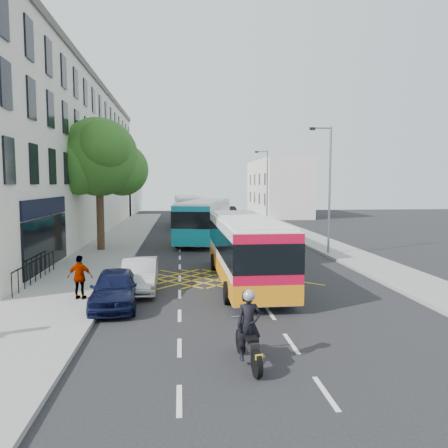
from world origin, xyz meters
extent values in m
plane|color=black|center=(0.00, 0.00, 0.00)|extent=(120.00, 120.00, 0.00)
cube|color=gray|center=(-8.50, 15.00, 0.07)|extent=(5.00, 70.00, 0.15)
cube|color=gray|center=(7.50, 15.00, 0.07)|extent=(3.00, 70.00, 0.15)
cube|color=beige|center=(-14.00, 24.50, 6.50)|extent=(8.00, 45.00, 13.00)
cube|color=#59544C|center=(-14.00, 24.50, 13.25)|extent=(8.30, 45.00, 0.50)
cube|color=black|center=(-9.95, 8.00, 3.40)|extent=(0.12, 7.00, 0.90)
cube|color=black|center=(-9.95, 8.00, 1.60)|extent=(0.12, 7.00, 2.60)
cube|color=silver|center=(-14.00, 55.00, 5.00)|extent=(8.00, 20.00, 10.00)
cube|color=silver|center=(11.00, 48.00, 4.00)|extent=(6.00, 18.00, 8.00)
cylinder|color=#382619|center=(-8.50, 15.00, 2.35)|extent=(0.50, 0.50, 4.40)
sphere|color=#174E16|center=(-8.50, 15.00, 6.35)|extent=(5.20, 5.20, 5.20)
sphere|color=#174E16|center=(-7.10, 15.80, 5.55)|extent=(3.60, 3.60, 3.60)
sphere|color=#174E16|center=(-9.70, 14.40, 5.75)|extent=(3.80, 3.80, 3.80)
sphere|color=#174E16|center=(-7.90, 13.70, 6.95)|extent=(3.40, 3.40, 3.40)
sphere|color=#174E16|center=(-9.30, 16.10, 7.35)|extent=(3.20, 3.20, 3.20)
cylinder|color=slate|center=(6.30, 12.00, 4.15)|extent=(0.14, 0.14, 8.00)
cylinder|color=slate|center=(5.70, 12.00, 8.05)|extent=(1.20, 0.10, 0.10)
cube|color=black|center=(5.10, 12.00, 8.00)|extent=(0.35, 0.15, 0.18)
cylinder|color=slate|center=(6.30, 32.00, 4.15)|extent=(0.14, 0.14, 8.00)
cylinder|color=slate|center=(5.70, 32.00, 8.05)|extent=(1.20, 0.10, 0.10)
cube|color=black|center=(5.10, 32.00, 8.00)|extent=(0.35, 0.15, 0.18)
cube|color=silver|center=(-0.17, 4.92, 1.64)|extent=(2.49, 10.75, 2.59)
cube|color=silver|center=(-0.17, 4.92, 2.98)|extent=(2.29, 10.54, 0.12)
cube|color=black|center=(-0.17, 4.92, 2.00)|extent=(2.55, 10.81, 1.07)
cube|color=orange|center=(-0.17, 4.92, 0.73)|extent=(2.54, 10.80, 0.73)
cube|color=#BA092B|center=(-0.15, -0.42, 1.66)|extent=(2.48, 0.11, 2.44)
cube|color=#FF0C0C|center=(-1.12, -0.43, 0.98)|extent=(0.25, 0.06, 0.25)
cube|color=#FF0C0C|center=(0.83, -0.42, 0.98)|extent=(0.25, 0.06, 0.25)
cylinder|color=black|center=(-1.40, 7.85, 0.44)|extent=(0.28, 0.88, 0.88)
cylinder|color=black|center=(1.04, 7.86, 0.44)|extent=(0.28, 0.88, 0.88)
cylinder|color=black|center=(-1.37, 1.31, 0.44)|extent=(0.28, 0.88, 0.88)
cylinder|color=black|center=(1.07, 1.32, 0.44)|extent=(0.28, 0.88, 0.88)
cube|color=silver|center=(-1.19, 19.78, 1.75)|extent=(5.12, 11.81, 2.77)
cube|color=silver|center=(-1.19, 19.78, 3.19)|extent=(4.86, 11.54, 0.13)
cube|color=black|center=(-1.19, 19.78, 2.15)|extent=(5.19, 11.88, 1.15)
cube|color=#0C8C9A|center=(-1.19, 19.78, 0.79)|extent=(5.18, 11.87, 0.79)
cube|color=#0C859A|center=(-2.47, 14.19, 1.78)|extent=(2.61, 0.69, 2.62)
cube|color=#FF0C0C|center=(-3.50, 14.42, 1.05)|extent=(0.26, 0.11, 0.25)
cube|color=#FF0C0C|center=(-1.44, 13.95, 1.05)|extent=(0.26, 0.11, 0.25)
cylinder|color=black|center=(-1.77, 23.13, 0.47)|extent=(0.50, 0.98, 0.94)
cylinder|color=black|center=(0.78, 22.55, 0.47)|extent=(0.50, 0.98, 0.94)
cylinder|color=black|center=(-3.33, 16.29, 0.47)|extent=(0.50, 0.98, 0.94)
cylinder|color=black|center=(-0.78, 15.71, 0.47)|extent=(0.50, 0.98, 0.94)
cube|color=silver|center=(-2.29, 31.75, 1.74)|extent=(3.03, 11.52, 2.75)
cube|color=silver|center=(-2.29, 31.75, 3.17)|extent=(2.81, 11.28, 0.12)
cube|color=black|center=(-2.29, 31.75, 2.13)|extent=(3.09, 11.58, 1.14)
cube|color=#0EA8B0|center=(-2.29, 31.75, 0.78)|extent=(3.08, 11.57, 0.78)
cube|color=silver|center=(-2.07, 26.07, 1.77)|extent=(2.64, 0.20, 2.60)
cube|color=#FF0C0C|center=(-3.12, 26.02, 1.04)|extent=(0.25, 0.07, 0.25)
cube|color=#FF0C0C|center=(-1.02, 26.10, 1.04)|extent=(0.25, 0.07, 0.25)
cylinder|color=black|center=(-3.71, 34.81, 0.47)|extent=(0.33, 0.95, 0.94)
cylinder|color=black|center=(-1.11, 34.91, 0.47)|extent=(0.33, 0.95, 0.94)
cylinder|color=black|center=(-3.44, 27.86, 0.47)|extent=(0.33, 0.95, 0.94)
cylinder|color=black|center=(-0.84, 27.96, 0.47)|extent=(0.33, 0.95, 0.94)
cylinder|color=black|center=(-1.37, -5.07, 0.33)|extent=(0.20, 0.67, 0.66)
cylinder|color=black|center=(-1.55, -3.54, 0.33)|extent=(0.20, 0.67, 0.66)
cube|color=black|center=(-1.46, -4.31, 0.64)|extent=(0.36, 1.25, 0.23)
cube|color=black|center=(-1.49, -4.05, 0.82)|extent=(0.34, 0.49, 0.21)
cube|color=black|center=(-1.43, -4.56, 0.77)|extent=(0.32, 0.54, 0.10)
cylinder|color=slate|center=(-1.54, -3.59, 0.72)|extent=(0.11, 0.45, 0.86)
cylinder|color=slate|center=(-1.52, -3.74, 1.08)|extent=(0.62, 0.11, 0.04)
cube|color=gold|center=(-1.35, -5.25, 0.57)|extent=(0.19, 0.04, 0.13)
imported|color=black|center=(-1.45, -4.36, 1.04)|extent=(0.69, 0.50, 1.77)
sphere|color=#99999E|center=(-1.45, -4.36, 1.80)|extent=(0.31, 0.31, 0.31)
imported|color=black|center=(-5.60, 1.38, 0.70)|extent=(1.87, 4.20, 1.40)
imported|color=#A0A1A7|center=(-4.90, 3.79, 0.68)|extent=(1.51, 4.16, 1.36)
imported|color=#BF080A|center=(2.59, 17.23, 0.65)|extent=(2.03, 4.58, 1.31)
imported|color=#3A3B41|center=(-2.30, 42.68, 0.68)|extent=(2.86, 5.17, 1.37)
imported|color=black|center=(3.47, 45.07, 0.75)|extent=(2.04, 4.70, 1.50)
imported|color=gray|center=(-7.00, 2.05, 1.00)|extent=(1.06, 0.59, 1.70)
camera|label=1|loc=(-3.14, -14.91, 4.58)|focal=35.00mm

